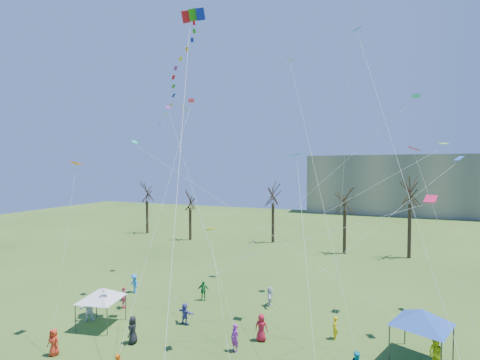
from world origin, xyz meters
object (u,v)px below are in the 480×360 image
at_px(distant_building, 432,185).
at_px(canopy_tent_blue, 422,317).
at_px(canopy_tent_white, 101,293).
at_px(big_box_kite, 181,75).

bearing_deg(distant_building, canopy_tent_blue, -99.00).
bearing_deg(canopy_tent_white, canopy_tent_blue, 9.32).
xyz_separation_m(big_box_kite, canopy_tent_blue, (15.64, 1.62, -15.66)).
bearing_deg(big_box_kite, canopy_tent_white, -161.90).
bearing_deg(canopy_tent_white, big_box_kite, 18.10).
xyz_separation_m(big_box_kite, canopy_tent_white, (-5.80, -1.90, -15.93)).
relative_size(big_box_kite, canopy_tent_white, 6.60).
relative_size(big_box_kite, canopy_tent_blue, 6.34).
distance_m(canopy_tent_white, canopy_tent_blue, 21.73).
height_order(distant_building, canopy_tent_blue, distant_building).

